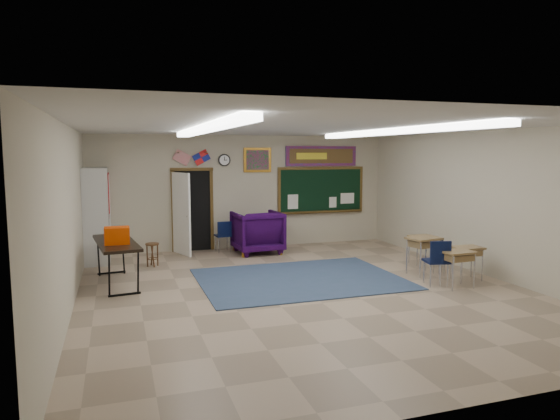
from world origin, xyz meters
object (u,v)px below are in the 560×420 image
object	(u,v)px
wingback_armchair	(257,232)
student_desk_front_right	(422,248)
student_desk_front_left	(423,254)
wooden_stool	(152,254)
folding_table	(117,261)

from	to	relation	value
wingback_armchair	student_desk_front_right	size ratio (longest dim) A/B	1.80
student_desk_front_left	student_desk_front_right	xyz separation A→B (m)	(0.54, 0.87, -0.07)
student_desk_front_right	wooden_stool	world-z (taller)	student_desk_front_right
wingback_armchair	student_desk_front_right	world-z (taller)	wingback_armchair
folding_table	wooden_stool	distance (m)	1.56
wingback_armchair	wooden_stool	distance (m)	2.78
wingback_armchair	student_desk_front_right	bearing A→B (deg)	140.46
wingback_armchair	student_desk_front_left	distance (m)	4.25
wingback_armchair	student_desk_front_right	xyz separation A→B (m)	(3.24, -2.42, -0.17)
student_desk_front_right	student_desk_front_left	bearing A→B (deg)	-122.69
student_desk_front_left	wooden_stool	bearing A→B (deg)	144.09
student_desk_front_left	student_desk_front_right	distance (m)	1.03
student_desk_front_right	wooden_stool	bearing A→B (deg)	163.76
student_desk_front_left	student_desk_front_right	world-z (taller)	student_desk_front_left
student_desk_front_right	folding_table	bearing A→B (deg)	176.81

